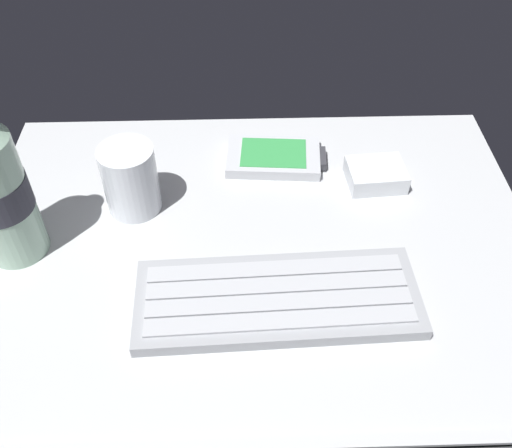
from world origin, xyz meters
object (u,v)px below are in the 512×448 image
object	(u,v)px
keyboard	(278,298)
charger_block	(376,175)
juice_cup	(131,182)
handheld_device	(275,157)

from	to	relation	value
keyboard	charger_block	bearing A→B (deg)	54.18
keyboard	juice_cup	bearing A→B (deg)	137.44
juice_cup	charger_block	bearing A→B (deg)	6.64
handheld_device	juice_cup	bearing A→B (deg)	-155.36
keyboard	juice_cup	size ratio (longest dim) A/B	3.46
handheld_device	juice_cup	size ratio (longest dim) A/B	1.55
keyboard	handheld_device	distance (cm)	22.90
keyboard	handheld_device	xyz separation A→B (cm)	(0.90, 22.88, -0.08)
juice_cup	charger_block	size ratio (longest dim) A/B	1.21
handheld_device	charger_block	world-z (taller)	charger_block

